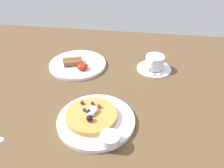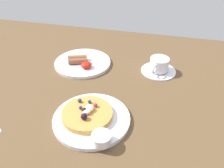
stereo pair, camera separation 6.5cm
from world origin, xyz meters
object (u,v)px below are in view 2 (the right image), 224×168
object	(u,v)px
coffee_saucer	(158,70)
coffee_cup	(159,64)
pancake_plate	(92,119)
breakfast_plate	(83,63)
syrup_ramekin	(101,138)

from	to	relation	value
coffee_saucer	coffee_cup	distance (cm)	3.17
pancake_plate	breakfast_plate	xyz separation A→B (cm)	(-14.53, 31.91, -0.02)
pancake_plate	coffee_saucer	xyz separation A→B (cm)	(17.91, 33.91, -0.23)
breakfast_plate	pancake_plate	bearing A→B (deg)	-65.52
pancake_plate	syrup_ramekin	bearing A→B (deg)	-55.97
pancake_plate	coffee_cup	world-z (taller)	coffee_cup
coffee_saucer	coffee_cup	world-z (taller)	coffee_cup
syrup_ramekin	coffee_cup	bearing A→B (deg)	73.93
pancake_plate	syrup_ramekin	xyz separation A→B (cm)	(5.70, -8.44, 2.11)
breakfast_plate	coffee_saucer	size ratio (longest dim) A/B	1.69
pancake_plate	breakfast_plate	size ratio (longest dim) A/B	1.00
coffee_saucer	coffee_cup	xyz separation A→B (cm)	(-0.05, -0.15, 3.16)
syrup_ramekin	breakfast_plate	xyz separation A→B (cm)	(-20.23, 40.36, -2.13)
breakfast_plate	syrup_ramekin	bearing A→B (deg)	-63.38
breakfast_plate	coffee_cup	distance (cm)	32.58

